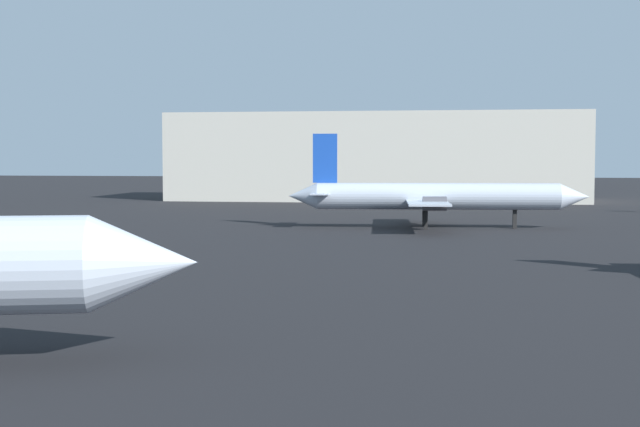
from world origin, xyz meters
TOP-DOWN VIEW (x-y plane):
  - airplane_distant at (1.62, 77.82)m, footprint 30.43×20.03m
  - terminal_building at (-9.80, 136.05)m, footprint 67.63×21.68m

SIDE VIEW (x-z plane):
  - airplane_distant at x=1.62m, z-range -1.56..8.03m
  - terminal_building at x=-9.80m, z-range 0.00..14.36m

